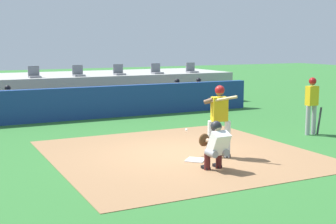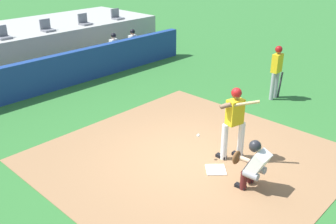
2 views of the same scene
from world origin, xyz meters
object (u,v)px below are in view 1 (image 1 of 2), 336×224
at_px(catcher_crouched, 215,144).
at_px(dugout_player_3, 200,92).
at_px(dugout_player_2, 178,93).
at_px(dugout_player_1, 9,103).
at_px(on_deck_batter, 312,102).
at_px(home_plate, 195,160).
at_px(stadium_seat_6, 191,70).
at_px(stadium_seat_5, 157,71).
at_px(stadium_seat_2, 34,74).
at_px(stadium_seat_4, 119,72).
at_px(stadium_seat_3, 78,73).
at_px(batter_at_plate, 219,116).

bearing_deg(catcher_crouched, dugout_player_3, 61.66).
bearing_deg(dugout_player_2, catcher_crouched, -112.86).
distance_m(dugout_player_1, dugout_player_2, 6.98).
bearing_deg(dugout_player_2, on_deck_batter, -81.44).
xyz_separation_m(home_plate, dugout_player_1, (-3.18, 8.14, 0.65)).
distance_m(dugout_player_2, stadium_seat_6, 2.83).
xyz_separation_m(home_plate, stadium_seat_5, (3.71, 10.18, 1.51)).
height_order(dugout_player_3, stadium_seat_5, stadium_seat_5).
relative_size(dugout_player_2, stadium_seat_2, 2.71).
height_order(dugout_player_2, stadium_seat_6, stadium_seat_6).
distance_m(dugout_player_1, dugout_player_3, 8.05).
distance_m(stadium_seat_2, stadium_seat_4, 3.71).
distance_m(home_plate, stadium_seat_2, 10.46).
distance_m(catcher_crouched, dugout_player_2, 9.84).
bearing_deg(stadium_seat_5, on_deck_batter, -82.82).
xyz_separation_m(on_deck_batter, dugout_player_1, (-8.02, 6.89, -0.35)).
bearing_deg(stadium_seat_2, stadium_seat_3, 0.00).
relative_size(stadium_seat_3, stadium_seat_6, 1.00).
bearing_deg(stadium_seat_4, dugout_player_1, -158.01).
xyz_separation_m(stadium_seat_2, stadium_seat_3, (1.86, 0.00, 0.00)).
height_order(batter_at_plate, on_deck_batter, batter_at_plate).
height_order(home_plate, on_deck_batter, on_deck_batter).
bearing_deg(dugout_player_2, home_plate, -115.02).
xyz_separation_m(dugout_player_3, stadium_seat_2, (-6.73, 2.03, 0.86)).
height_order(home_plate, stadium_seat_2, stadium_seat_2).
bearing_deg(dugout_player_1, stadium_seat_3, 32.61).
bearing_deg(catcher_crouched, dugout_player_1, 109.22).
height_order(catcher_crouched, dugout_player_2, dugout_player_2).
height_order(dugout_player_1, stadium_seat_5, stadium_seat_5).
relative_size(batter_at_plate, stadium_seat_4, 3.76).
bearing_deg(dugout_player_1, stadium_seat_6, 13.09).
xyz_separation_m(dugout_player_2, stadium_seat_5, (-0.09, 2.03, 0.86)).
distance_m(stadium_seat_3, stadium_seat_6, 5.57).
bearing_deg(stadium_seat_3, home_plate, -90.00).
distance_m(on_deck_batter, dugout_player_1, 10.58).
height_order(dugout_player_2, stadium_seat_4, stadium_seat_4).
height_order(on_deck_batter, stadium_seat_6, stadium_seat_6).
xyz_separation_m(dugout_player_3, stadium_seat_3, (-4.87, 2.03, 0.86)).
bearing_deg(on_deck_batter, home_plate, -165.45).
bearing_deg(batter_at_plate, stadium_seat_6, 64.25).
distance_m(batter_at_plate, stadium_seat_3, 10.15).
bearing_deg(stadium_seat_2, dugout_player_2, -19.78).
relative_size(dugout_player_1, stadium_seat_3, 2.71).
bearing_deg(stadium_seat_4, stadium_seat_3, 180.00).
bearing_deg(catcher_crouched, stadium_seat_2, 99.40).
bearing_deg(batter_at_plate, stadium_seat_4, 83.42).
relative_size(batter_at_plate, dugout_player_2, 1.39).
bearing_deg(catcher_crouched, stadium_seat_3, 89.90).
height_order(home_plate, batter_at_plate, batter_at_plate).
height_order(stadium_seat_4, stadium_seat_6, same).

